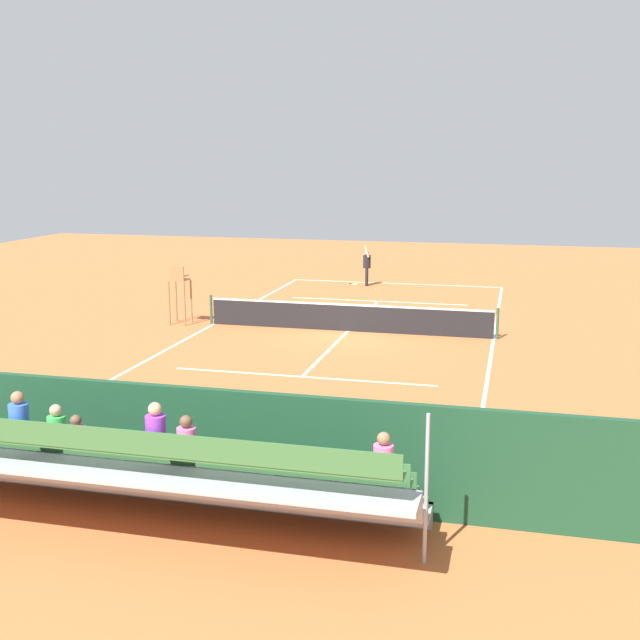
# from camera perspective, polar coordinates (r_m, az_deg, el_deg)

# --- Properties ---
(ground_plane) EXTENTS (60.00, 60.00, 0.00)m
(ground_plane) POSITION_cam_1_polar(r_m,az_deg,el_deg) (27.65, 2.02, -0.81)
(ground_plane) COLOR #BC6033
(court_line_markings) EXTENTS (10.10, 22.20, 0.01)m
(court_line_markings) POSITION_cam_1_polar(r_m,az_deg,el_deg) (27.68, 2.04, -0.79)
(court_line_markings) COLOR white
(court_line_markings) RESTS_ON ground
(tennis_net) EXTENTS (10.30, 0.10, 1.07)m
(tennis_net) POSITION_cam_1_polar(r_m,az_deg,el_deg) (27.54, 2.03, 0.21)
(tennis_net) COLOR black
(tennis_net) RESTS_ON ground
(backdrop_wall) EXTENTS (18.00, 0.16, 2.00)m
(backdrop_wall) POSITION_cam_1_polar(r_m,az_deg,el_deg) (14.50, -9.79, -8.55)
(backdrop_wall) COLOR #194228
(backdrop_wall) RESTS_ON ground
(bleacher_stand) EXTENTS (9.06, 2.40, 2.48)m
(bleacher_stand) POSITION_cam_1_polar(r_m,az_deg,el_deg) (13.36, -12.16, -10.71)
(bleacher_stand) COLOR #9EA0A5
(bleacher_stand) RESTS_ON ground
(umpire_chair) EXTENTS (0.67, 0.67, 2.14)m
(umpire_chair) POSITION_cam_1_polar(r_m,az_deg,el_deg) (29.05, -10.14, 2.26)
(umpire_chair) COLOR olive
(umpire_chair) RESTS_ON ground
(courtside_bench) EXTENTS (1.80, 0.40, 0.93)m
(courtside_bench) POSITION_cam_1_polar(r_m,az_deg,el_deg) (14.71, -2.12, -9.91)
(courtside_bench) COLOR #234C2D
(courtside_bench) RESTS_ON ground
(equipment_bag) EXTENTS (0.90, 0.36, 0.36)m
(equipment_bag) POSITION_cam_1_polar(r_m,az_deg,el_deg) (15.33, -8.96, -10.67)
(equipment_bag) COLOR #B22D2D
(equipment_bag) RESTS_ON ground
(tennis_player) EXTENTS (0.40, 0.55, 1.93)m
(tennis_player) POSITION_cam_1_polar(r_m,az_deg,el_deg) (37.38, 3.41, 4.03)
(tennis_player) COLOR black
(tennis_player) RESTS_ON ground
(tennis_racket) EXTENTS (0.55, 0.47, 0.03)m
(tennis_racket) POSITION_cam_1_polar(r_m,az_deg,el_deg) (37.86, 2.51, 2.60)
(tennis_racket) COLOR black
(tennis_racket) RESTS_ON ground
(tennis_ball_near) EXTENTS (0.07, 0.07, 0.07)m
(tennis_ball_near) POSITION_cam_1_polar(r_m,az_deg,el_deg) (36.27, 4.05, 2.21)
(tennis_ball_near) COLOR #CCDB33
(tennis_ball_near) RESTS_ON ground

